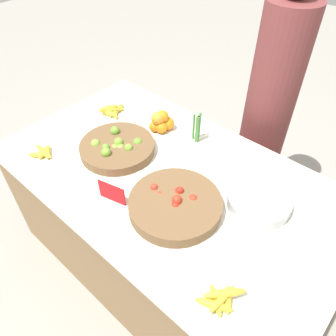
# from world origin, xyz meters

# --- Properties ---
(ground_plane) EXTENTS (12.00, 12.00, 0.00)m
(ground_plane) POSITION_xyz_m (0.00, 0.00, 0.00)
(ground_plane) COLOR #A39E93
(market_table) EXTENTS (1.84, 1.07, 0.78)m
(market_table) POSITION_xyz_m (0.00, 0.00, 0.39)
(market_table) COLOR olive
(market_table) RESTS_ON ground_plane
(lime_bowl) EXTENTS (0.41, 0.41, 0.09)m
(lime_bowl) POSITION_xyz_m (-0.34, -0.05, 0.81)
(lime_bowl) COLOR brown
(lime_bowl) RESTS_ON market_table
(tomato_basket) EXTENTS (0.43, 0.43, 0.09)m
(tomato_basket) POSITION_xyz_m (0.18, -0.15, 0.81)
(tomato_basket) COLOR brown
(tomato_basket) RESTS_ON market_table
(orange_pile) EXTENTS (0.12, 0.14, 0.13)m
(orange_pile) POSITION_xyz_m (-0.29, 0.26, 0.84)
(orange_pile) COLOR orange
(orange_pile) RESTS_ON market_table
(metal_bowl) EXTENTS (0.29, 0.29, 0.06)m
(metal_bowl) POSITION_xyz_m (0.45, 0.13, 0.81)
(metal_bowl) COLOR silver
(metal_bowl) RESTS_ON market_table
(price_sign) EXTENTS (0.14, 0.04, 0.11)m
(price_sign) POSITION_xyz_m (-0.08, -0.30, 0.84)
(price_sign) COLOR red
(price_sign) RESTS_ON market_table
(veg_bundle) EXTENTS (0.05, 0.05, 0.17)m
(veg_bundle) POSITION_xyz_m (-0.07, 0.33, 0.87)
(veg_bundle) COLOR #4C8E42
(veg_bundle) RESTS_ON market_table
(banana_bunch_front_center) EXTENTS (0.16, 0.14, 0.03)m
(banana_bunch_front_center) POSITION_xyz_m (-0.62, -0.34, 0.80)
(banana_bunch_front_center) COLOR gold
(banana_bunch_front_center) RESTS_ON market_table
(banana_bunch_front_left) EXTENTS (0.14, 0.16, 0.06)m
(banana_bunch_front_left) POSITION_xyz_m (0.59, -0.37, 0.81)
(banana_bunch_front_left) COLOR gold
(banana_bunch_front_left) RESTS_ON market_table
(banana_bunch_back_center) EXTENTS (0.15, 0.19, 0.06)m
(banana_bunch_back_center) POSITION_xyz_m (-0.64, 0.18, 0.80)
(banana_bunch_back_center) COLOR gold
(banana_bunch_back_center) RESTS_ON market_table
(vendor_person) EXTENTS (0.30, 0.30, 1.63)m
(vendor_person) POSITION_xyz_m (0.11, 0.83, 0.76)
(vendor_person) COLOR brown
(vendor_person) RESTS_ON ground_plane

